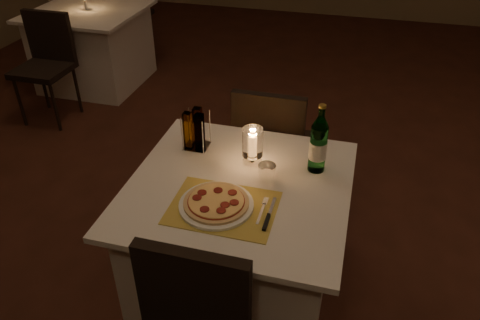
% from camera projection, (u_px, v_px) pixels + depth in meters
% --- Properties ---
extents(floor, '(8.00, 10.00, 0.02)m').
position_uv_depth(floor, '(295.00, 275.00, 2.66)').
color(floor, '#431F15').
rests_on(floor, ground).
extents(main_table, '(1.00, 1.00, 0.74)m').
position_uv_depth(main_table, '(239.00, 243.00, 2.33)').
color(main_table, silver).
rests_on(main_table, ground).
extents(chair_far, '(0.42, 0.42, 0.90)m').
position_uv_depth(chair_far, '(270.00, 141.00, 2.81)').
color(chair_far, black).
rests_on(chair_far, ground).
extents(placemat, '(0.45, 0.34, 0.00)m').
position_uv_depth(placemat, '(223.00, 208.00, 1.99)').
color(placemat, gold).
rests_on(placemat, main_table).
extents(plate, '(0.32, 0.32, 0.01)m').
position_uv_depth(plate, '(216.00, 205.00, 1.99)').
color(plate, white).
rests_on(plate, placemat).
extents(pizza, '(0.28, 0.28, 0.02)m').
position_uv_depth(pizza, '(216.00, 202.00, 1.98)').
color(pizza, '#D8B77F').
rests_on(pizza, plate).
extents(fork, '(0.02, 0.18, 0.00)m').
position_uv_depth(fork, '(263.00, 209.00, 1.98)').
color(fork, silver).
rests_on(fork, placemat).
extents(knife, '(0.02, 0.22, 0.01)m').
position_uv_depth(knife, '(268.00, 219.00, 1.92)').
color(knife, black).
rests_on(knife, placemat).
extents(tumbler, '(0.08, 0.08, 0.08)m').
position_uv_depth(tumbler, '(267.00, 173.00, 2.13)').
color(tumbler, white).
rests_on(tumbler, main_table).
extents(water_bottle, '(0.08, 0.08, 0.34)m').
position_uv_depth(water_bottle, '(318.00, 145.00, 2.15)').
color(water_bottle, '#5DAD69').
rests_on(water_bottle, main_table).
extents(hurricane_candle, '(0.10, 0.10, 0.19)m').
position_uv_depth(hurricane_candle, '(253.00, 143.00, 2.21)').
color(hurricane_candle, white).
rests_on(hurricane_candle, main_table).
extents(cruet_caddy, '(0.12, 0.12, 0.21)m').
position_uv_depth(cruet_caddy, '(195.00, 131.00, 2.33)').
color(cruet_caddy, white).
rests_on(cruet_caddy, main_table).
extents(neighbor_table_left, '(1.00, 1.00, 0.74)m').
position_uv_depth(neighbor_table_left, '(94.00, 47.00, 4.60)').
color(neighbor_table_left, silver).
rests_on(neighbor_table_left, ground).
extents(neighbor_chair_la, '(0.42, 0.42, 0.90)m').
position_uv_depth(neighbor_chair_la, '(46.00, 56.00, 3.93)').
color(neighbor_chair_la, black).
rests_on(neighbor_chair_la, ground).
extents(neighbor_chair_lb, '(0.42, 0.42, 0.90)m').
position_uv_depth(neighbor_chair_lb, '(125.00, 9.00, 5.08)').
color(neighbor_chair_lb, black).
rests_on(neighbor_chair_lb, ground).
extents(neighbor_candle_left, '(0.03, 0.03, 0.11)m').
position_uv_depth(neighbor_candle_left, '(86.00, 4.00, 4.37)').
color(neighbor_candle_left, white).
rests_on(neighbor_candle_left, neighbor_table_left).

